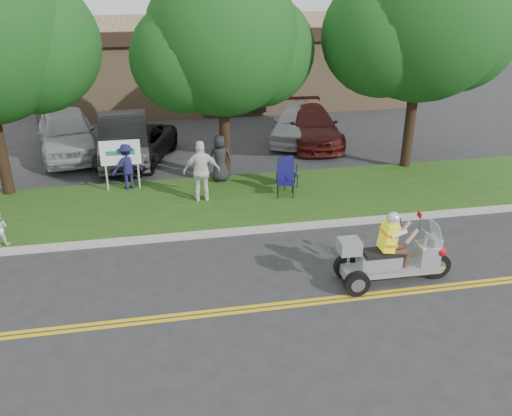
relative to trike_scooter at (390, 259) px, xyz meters
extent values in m
plane|color=#28282B|center=(-3.34, 0.04, -0.64)|extent=(120.00, 120.00, 0.00)
cube|color=gold|center=(-3.34, -0.54, -0.63)|extent=(60.00, 0.10, 0.01)
cube|color=gold|center=(-3.34, -0.38, -0.63)|extent=(60.00, 0.10, 0.01)
cube|color=#A8A89E|center=(-3.34, 3.09, -0.58)|extent=(60.00, 0.25, 0.12)
cube|color=#214612|center=(-3.34, 5.24, -0.58)|extent=(60.00, 4.00, 0.10)
cube|color=#9E7F5B|center=(-1.34, 19.04, 1.36)|extent=(18.00, 8.00, 4.00)
cube|color=black|center=(-1.34, 14.99, 3.06)|extent=(18.00, 0.30, 0.60)
sphere|color=#134413|center=(-8.49, 7.34, 3.95)|extent=(4.05, 4.05, 4.05)
cylinder|color=#332114|center=(-2.84, 7.24, 1.46)|extent=(0.36, 0.36, 4.20)
sphere|color=#134413|center=(-2.84, 7.24, 4.01)|extent=(4.80, 4.80, 4.80)
sphere|color=#134413|center=(-1.64, 7.54, 3.56)|extent=(3.60, 3.60, 3.60)
sphere|color=#134413|center=(-4.04, 7.04, 3.49)|extent=(3.36, 3.36, 3.36)
cylinder|color=#332114|center=(3.66, 7.04, 1.74)|extent=(0.36, 0.36, 4.76)
sphere|color=#134413|center=(3.66, 7.04, 4.63)|extent=(5.60, 5.60, 5.60)
sphere|color=#134413|center=(5.06, 7.34, 4.12)|extent=(4.20, 4.20, 4.20)
sphere|color=#134413|center=(2.26, 6.84, 4.04)|extent=(3.92, 3.92, 3.92)
cylinder|color=silver|center=(-6.74, 6.64, -0.09)|extent=(0.06, 0.06, 1.10)
cylinder|color=silver|center=(-5.74, 6.64, -0.09)|extent=(0.06, 0.06, 1.10)
cube|color=white|center=(-6.24, 6.64, 0.71)|extent=(1.25, 0.06, 0.80)
cylinder|color=black|center=(1.21, -0.01, -0.32)|extent=(0.64, 0.16, 0.63)
cylinder|color=black|center=(-0.91, -0.37, -0.34)|extent=(0.59, 0.17, 0.59)
cylinder|color=black|center=(-0.90, 0.39, -0.34)|extent=(0.59, 0.17, 0.59)
cube|color=silver|center=(0.05, 0.00, -0.28)|extent=(2.02, 0.51, 0.19)
cube|color=silver|center=(-0.27, 0.01, -0.06)|extent=(0.96, 0.50, 0.37)
cube|color=black|center=(-0.22, 0.00, 0.17)|extent=(0.85, 0.46, 0.11)
cube|color=silver|center=(0.89, -0.01, 0.00)|extent=(0.48, 0.51, 0.58)
cube|color=silver|center=(1.04, -0.01, 0.61)|extent=(0.21, 0.49, 0.52)
cube|color=silver|center=(-1.01, 0.02, 0.42)|extent=(0.48, 0.45, 0.32)
sphere|color=#B20C0F|center=(1.13, -0.16, 0.19)|extent=(0.23, 0.23, 0.23)
cube|color=yellow|center=(-0.10, 0.00, 0.59)|extent=(0.37, 0.43, 0.69)
sphere|color=silver|center=(-0.04, 0.00, 1.03)|extent=(0.31, 0.31, 0.31)
cylinder|color=black|center=(-1.50, 5.01, -0.32)|extent=(0.03, 0.03, 0.43)
cylinder|color=black|center=(-1.04, 4.92, -0.32)|extent=(0.03, 0.03, 0.43)
cylinder|color=black|center=(-1.42, 5.43, -0.32)|extent=(0.03, 0.03, 0.43)
cylinder|color=black|center=(-0.96, 5.34, -0.32)|extent=(0.03, 0.03, 0.43)
cube|color=#10104B|center=(-1.23, 5.18, -0.09)|extent=(0.62, 0.58, 0.04)
cube|color=#10104B|center=(-1.18, 5.41, 0.20)|extent=(0.56, 0.26, 0.58)
cylinder|color=black|center=(-1.14, 5.63, -0.33)|extent=(0.03, 0.03, 0.41)
cylinder|color=black|center=(-0.70, 5.71, -0.33)|extent=(0.03, 0.03, 0.41)
cylinder|color=black|center=(-1.21, 6.03, -0.33)|extent=(0.03, 0.03, 0.41)
cylinder|color=black|center=(-0.77, 6.11, -0.33)|extent=(0.03, 0.03, 0.41)
cube|color=#0F0E43|center=(-0.95, 5.87, -0.12)|extent=(0.58, 0.54, 0.04)
cube|color=#0F0E43|center=(-0.99, 6.09, 0.16)|extent=(0.53, 0.24, 0.55)
imported|color=white|center=(-3.81, 5.32, 0.42)|extent=(1.12, 0.48, 1.90)
imported|color=#191946|center=(-6.08, 6.72, 0.25)|extent=(1.14, 0.87, 1.56)
imported|color=black|center=(-3.07, 6.81, 0.26)|extent=(0.78, 0.51, 1.58)
imported|color=#A9ACB0|center=(-8.44, 10.90, 0.22)|extent=(2.93, 5.31, 1.71)
imported|color=#2F2F32|center=(-6.28, 9.98, 0.18)|extent=(1.85, 5.00, 1.63)
imported|color=black|center=(-5.84, 9.54, -0.02)|extent=(3.38, 4.87, 1.23)
imported|color=#491311|center=(1.16, 10.64, 0.06)|extent=(2.25, 4.89, 1.39)
imported|color=#B7B9BF|center=(0.66, 11.02, 0.11)|extent=(3.31, 4.73, 1.49)
camera|label=1|loc=(-5.03, -10.04, 6.29)|focal=38.00mm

